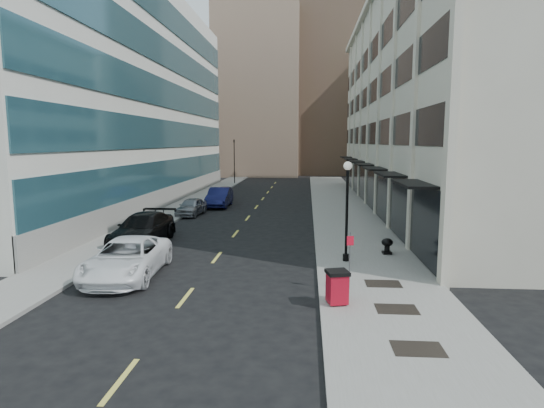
# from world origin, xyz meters

# --- Properties ---
(ground) EXTENTS (160.00, 160.00, 0.00)m
(ground) POSITION_xyz_m (0.00, 0.00, 0.00)
(ground) COLOR black
(ground) RESTS_ON ground
(sidewalk_right) EXTENTS (5.00, 80.00, 0.15)m
(sidewalk_right) POSITION_xyz_m (7.50, 20.00, 0.07)
(sidewalk_right) COLOR gray
(sidewalk_right) RESTS_ON ground
(sidewalk_left) EXTENTS (3.00, 80.00, 0.15)m
(sidewalk_left) POSITION_xyz_m (-6.50, 20.00, 0.07)
(sidewalk_left) COLOR gray
(sidewalk_left) RESTS_ON ground
(building_right) EXTENTS (15.30, 46.50, 18.25)m
(building_right) POSITION_xyz_m (16.94, 26.99, 8.99)
(building_right) COLOR beige
(building_right) RESTS_ON ground
(building_left) EXTENTS (16.14, 46.00, 20.00)m
(building_left) POSITION_xyz_m (-15.95, 27.00, 9.99)
(building_left) COLOR silver
(building_left) RESTS_ON ground
(skyline_tan_near) EXTENTS (14.00, 18.00, 28.00)m
(skyline_tan_near) POSITION_xyz_m (-4.00, 68.00, 14.00)
(skyline_tan_near) COLOR #826955
(skyline_tan_near) RESTS_ON ground
(skyline_brown) EXTENTS (12.00, 16.00, 34.00)m
(skyline_brown) POSITION_xyz_m (8.00, 72.00, 17.00)
(skyline_brown) COLOR brown
(skyline_brown) RESTS_ON ground
(skyline_tan_far) EXTENTS (12.00, 14.00, 22.00)m
(skyline_tan_far) POSITION_xyz_m (-14.00, 78.00, 11.00)
(skyline_tan_far) COLOR #826955
(skyline_tan_far) RESTS_ON ground
(skyline_stone) EXTENTS (10.00, 14.00, 20.00)m
(skyline_stone) POSITION_xyz_m (18.00, 66.00, 10.00)
(skyline_stone) COLOR beige
(skyline_stone) RESTS_ON ground
(grate_near) EXTENTS (1.40, 1.00, 0.01)m
(grate_near) POSITION_xyz_m (7.60, -2.00, 0.15)
(grate_near) COLOR black
(grate_near) RESTS_ON sidewalk_right
(grate_mid) EXTENTS (1.40, 1.00, 0.01)m
(grate_mid) POSITION_xyz_m (7.60, 1.00, 0.15)
(grate_mid) COLOR black
(grate_mid) RESTS_ON sidewalk_right
(grate_far) EXTENTS (1.40, 1.00, 0.01)m
(grate_far) POSITION_xyz_m (7.60, 3.80, 0.15)
(grate_far) COLOR black
(grate_far) RESTS_ON sidewalk_right
(road_centerline) EXTENTS (0.15, 68.20, 0.01)m
(road_centerline) POSITION_xyz_m (0.00, 17.00, 0.01)
(road_centerline) COLOR #D8CC4C
(road_centerline) RESTS_ON ground
(traffic_signal) EXTENTS (0.66, 0.66, 6.98)m
(traffic_signal) POSITION_xyz_m (-5.50, 48.00, 5.72)
(traffic_signal) COLOR black
(traffic_signal) RESTS_ON ground
(car_white_van) EXTENTS (3.06, 6.06, 1.64)m
(car_white_van) POSITION_xyz_m (-3.20, 4.41, 0.82)
(car_white_van) COLOR white
(car_white_van) RESTS_ON ground
(car_black_pickup) EXTENTS (2.63, 6.04, 1.73)m
(car_black_pickup) POSITION_xyz_m (-4.80, 10.70, 0.86)
(car_black_pickup) COLOR black
(car_black_pickup) RESTS_ON ground
(car_silver_sedan) EXTENTS (1.96, 4.17, 1.38)m
(car_silver_sedan) POSITION_xyz_m (-4.63, 21.00, 0.69)
(car_silver_sedan) COLOR gray
(car_silver_sedan) RESTS_ON ground
(car_blue_sedan) EXTENTS (1.94, 5.24, 1.71)m
(car_blue_sedan) POSITION_xyz_m (-3.33, 25.97, 0.86)
(car_blue_sedan) COLOR #131547
(car_blue_sedan) RESTS_ON ground
(car_grey_sedan) EXTENTS (2.05, 4.21, 1.38)m
(car_grey_sedan) POSITION_xyz_m (-3.77, 30.95, 0.69)
(car_grey_sedan) COLOR gray
(car_grey_sedan) RESTS_ON ground
(trash_bin) EXTENTS (0.90, 0.91, 1.20)m
(trash_bin) POSITION_xyz_m (5.60, 1.37, 0.80)
(trash_bin) COLOR #A50B1C
(trash_bin) RESTS_ON sidewalk_right
(lamppost) EXTENTS (0.40, 0.40, 4.85)m
(lamppost) POSITION_xyz_m (6.40, 7.27, 3.00)
(lamppost) COLOR black
(lamppost) RESTS_ON sidewalk_right
(sign_post) EXTENTS (0.26, 0.08, 2.25)m
(sign_post) POSITION_xyz_m (6.17, 2.99, 1.61)
(sign_post) COLOR slate
(sign_post) RESTS_ON sidewalk_right
(urn_planter) EXTENTS (0.58, 0.58, 0.80)m
(urn_planter) POSITION_xyz_m (8.60, 8.80, 0.64)
(urn_planter) COLOR black
(urn_planter) RESTS_ON sidewalk_right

